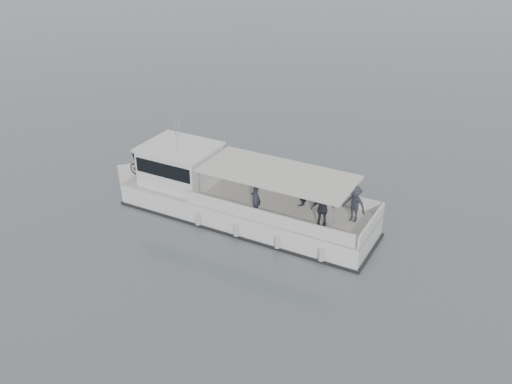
# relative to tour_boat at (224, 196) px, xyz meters

# --- Properties ---
(ground) EXTENTS (1400.00, 1400.00, 0.00)m
(ground) POSITION_rel_tour_boat_xyz_m (1.46, 1.06, -1.00)
(ground) COLOR #505B5F
(ground) RESTS_ON ground
(tour_boat) EXTENTS (14.50, 6.99, 6.11)m
(tour_boat) POSITION_rel_tour_boat_xyz_m (0.00, 0.00, 0.00)
(tour_boat) COLOR white
(tour_boat) RESTS_ON ground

